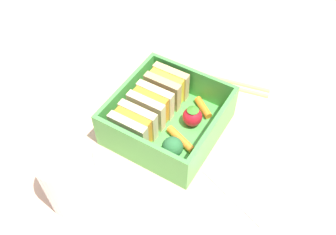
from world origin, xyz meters
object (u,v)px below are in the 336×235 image
(strawberry_far_left, at_px, (192,116))
(broccoli_floret, at_px, (172,148))
(sandwich_left, at_px, (133,126))
(folded_napkin, at_px, (264,169))
(drinking_glass, at_px, (70,178))
(carrot_stick_far_left, at_px, (203,107))
(carrot_stick_left, at_px, (181,139))
(sandwich_center_left, at_px, (151,106))
(sandwich_center, at_px, (167,87))
(chopstick_pair, at_px, (213,79))

(strawberry_far_left, bearing_deg, broccoli_floret, -174.96)
(sandwich_left, xyz_separation_m, folded_napkin, (0.05, -0.18, -0.03))
(drinking_glass, bearing_deg, carrot_stick_far_left, -20.29)
(sandwich_left, height_order, folded_napkin, sandwich_left)
(broccoli_floret, relative_size, carrot_stick_far_left, 1.02)
(broccoli_floret, height_order, carrot_stick_left, broccoli_floret)
(sandwich_left, bearing_deg, carrot_stick_left, -66.44)
(sandwich_center_left, xyz_separation_m, strawberry_far_left, (0.02, -0.06, -0.01))
(strawberry_far_left, bearing_deg, sandwich_left, 137.79)
(broccoli_floret, height_order, carrot_stick_far_left, broccoli_floret)
(sandwich_center_left, height_order, carrot_stick_far_left, sandwich_center_left)
(carrot_stick_left, bearing_deg, sandwich_center, 44.10)
(sandwich_left, height_order, drinking_glass, drinking_glass)
(sandwich_center, relative_size, broccoli_floret, 1.49)
(sandwich_center_left, distance_m, carrot_stick_left, 0.07)
(strawberry_far_left, relative_size, carrot_stick_far_left, 0.92)
(sandwich_center, distance_m, carrot_stick_far_left, 0.06)
(folded_napkin, bearing_deg, strawberry_far_left, 83.69)
(sandwich_center_left, xyz_separation_m, broccoli_floret, (-0.05, -0.06, -0.00))
(sandwich_center, relative_size, strawberry_far_left, 1.66)
(carrot_stick_far_left, bearing_deg, sandwich_center, 95.69)
(drinking_glass, distance_m, folded_napkin, 0.26)
(carrot_stick_left, relative_size, folded_napkin, 0.37)
(broccoli_floret, bearing_deg, drinking_glass, 143.51)
(chopstick_pair, distance_m, folded_napkin, 0.19)
(broccoli_floret, bearing_deg, strawberry_far_left, 5.04)
(strawberry_far_left, xyz_separation_m, drinking_glass, (-0.18, 0.08, 0.02))
(strawberry_far_left, distance_m, carrot_stick_far_left, 0.03)
(chopstick_pair, height_order, folded_napkin, chopstick_pair)
(strawberry_far_left, relative_size, chopstick_pair, 0.19)
(strawberry_far_left, distance_m, folded_napkin, 0.13)
(sandwich_center, bearing_deg, carrot_stick_far_left, -84.31)
(carrot_stick_left, bearing_deg, sandwich_center_left, 73.41)
(sandwich_center_left, xyz_separation_m, folded_napkin, (0.01, -0.18, -0.03))
(sandwich_center_left, distance_m, carrot_stick_far_left, 0.08)
(sandwich_center_left, height_order, sandwich_center, same)
(sandwich_center_left, relative_size, chopstick_pair, 0.31)
(sandwich_center_left, relative_size, folded_napkin, 0.43)
(sandwich_left, xyz_separation_m, sandwich_center, (0.09, 0.00, 0.00))
(sandwich_center, xyz_separation_m, drinking_glass, (-0.20, 0.02, 0.01))
(chopstick_pair, bearing_deg, sandwich_left, 166.69)
(broccoli_floret, xyz_separation_m, strawberry_far_left, (0.07, 0.01, -0.01))
(drinking_glass, height_order, folded_napkin, drinking_glass)
(sandwich_center_left, distance_m, drinking_glass, 0.16)
(sandwich_center, relative_size, carrot_stick_left, 1.16)
(sandwich_center, height_order, drinking_glass, drinking_glass)
(folded_napkin, bearing_deg, broccoli_floret, 115.23)
(sandwich_center_left, relative_size, strawberry_far_left, 1.66)
(chopstick_pair, bearing_deg, drinking_glass, 168.70)
(strawberry_far_left, bearing_deg, carrot_stick_left, -176.42)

